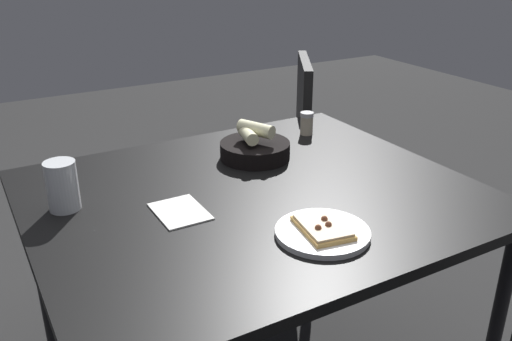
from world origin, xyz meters
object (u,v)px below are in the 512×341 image
Objects in this scene: pizza_plate at (323,231)px; bread_basket at (255,147)px; pepper_shaker at (307,125)px; chair_far at (276,142)px; beer_glass at (63,189)px; dining_table at (254,209)px.

bread_basket reaches higher than pizza_plate.
chair_far is (-0.44, 0.15, -0.23)m from pepper_shaker.
chair_far is at bearing 142.73° from bread_basket.
chair_far is (-1.05, 0.52, -0.21)m from pizza_plate.
pepper_shaker is at bearing 148.43° from pizza_plate.
beer_glass is 0.89m from pepper_shaker.
bread_basket is (-0.50, 0.10, 0.03)m from pizza_plate.
pizza_plate is 0.72m from pepper_shaker.
chair_far is at bearing 144.55° from dining_table.
bread_basket is 2.75× the size of pepper_shaker.
pizza_plate is at bearing 48.41° from beer_glass.
bread_basket is 0.25× the size of chair_far.
beer_glass reaches higher than bread_basket.
bread_basket is 1.69× the size of beer_glass.
dining_table is at bearing -30.35° from bread_basket.
pepper_shaker is at bearing -18.39° from chair_far.
pepper_shaker is (-0.61, 0.38, 0.02)m from pizza_plate.
pizza_plate is 1.72× the size of beer_glass.
beer_glass is (-0.15, -0.47, 0.11)m from dining_table.
dining_table is at bearing -35.45° from chair_far.
chair_far reaches higher than pepper_shaker.
bread_basket is at bearing 168.42° from pizza_plate.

